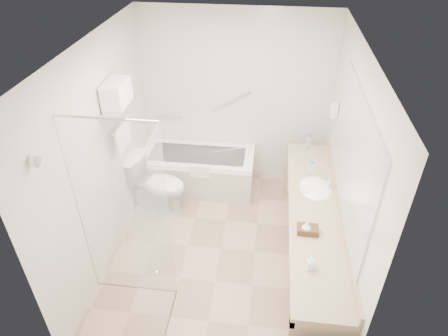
# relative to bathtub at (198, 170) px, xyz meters

# --- Properties ---
(floor) EXTENTS (3.20, 3.20, 0.00)m
(floor) POSITION_rel_bathtub_xyz_m (0.50, -1.24, -0.28)
(floor) COLOR tan
(floor) RESTS_ON ground
(ceiling) EXTENTS (2.60, 3.20, 0.10)m
(ceiling) POSITION_rel_bathtub_xyz_m (0.50, -1.24, 2.22)
(ceiling) COLOR white
(ceiling) RESTS_ON wall_back
(wall_back) EXTENTS (2.60, 0.10, 2.50)m
(wall_back) POSITION_rel_bathtub_xyz_m (0.50, 0.36, 0.97)
(wall_back) COLOR beige
(wall_back) RESTS_ON ground
(wall_front) EXTENTS (2.60, 0.10, 2.50)m
(wall_front) POSITION_rel_bathtub_xyz_m (0.50, -2.84, 0.97)
(wall_front) COLOR beige
(wall_front) RESTS_ON ground
(wall_left) EXTENTS (0.10, 3.20, 2.50)m
(wall_left) POSITION_rel_bathtub_xyz_m (-0.80, -1.24, 0.97)
(wall_left) COLOR beige
(wall_left) RESTS_ON ground
(wall_right) EXTENTS (0.10, 3.20, 2.50)m
(wall_right) POSITION_rel_bathtub_xyz_m (1.80, -1.24, 0.97)
(wall_right) COLOR beige
(wall_right) RESTS_ON ground
(bathtub) EXTENTS (1.60, 0.73, 0.59)m
(bathtub) POSITION_rel_bathtub_xyz_m (0.00, 0.00, 0.00)
(bathtub) COLOR white
(bathtub) RESTS_ON floor
(grab_bar_short) EXTENTS (0.40, 0.03, 0.03)m
(grab_bar_short) POSITION_rel_bathtub_xyz_m (-0.45, 0.32, 0.67)
(grab_bar_short) COLOR silver
(grab_bar_short) RESTS_ON wall_back
(grab_bar_long) EXTENTS (0.53, 0.03, 0.33)m
(grab_bar_long) POSITION_rel_bathtub_xyz_m (0.45, 0.32, 0.97)
(grab_bar_long) COLOR silver
(grab_bar_long) RESTS_ON wall_back
(shower_enclosure) EXTENTS (0.96, 0.91, 2.11)m
(shower_enclosure) POSITION_rel_bathtub_xyz_m (-0.13, -2.16, 0.79)
(shower_enclosure) COLOR silver
(shower_enclosure) RESTS_ON floor
(towel_shelf) EXTENTS (0.24, 0.55, 0.81)m
(towel_shelf) POSITION_rel_bathtub_xyz_m (-0.67, -0.89, 1.48)
(towel_shelf) COLOR silver
(towel_shelf) RESTS_ON wall_left
(vanity_counter) EXTENTS (0.55, 2.70, 0.95)m
(vanity_counter) POSITION_rel_bathtub_xyz_m (1.52, -1.39, 0.36)
(vanity_counter) COLOR tan
(vanity_counter) RESTS_ON floor
(sink) EXTENTS (0.40, 0.52, 0.14)m
(sink) POSITION_rel_bathtub_xyz_m (1.55, -0.99, 0.54)
(sink) COLOR white
(sink) RESTS_ON vanity_counter
(faucet) EXTENTS (0.03, 0.03, 0.14)m
(faucet) POSITION_rel_bathtub_xyz_m (1.70, -0.99, 0.65)
(faucet) COLOR silver
(faucet) RESTS_ON vanity_counter
(mirror) EXTENTS (0.02, 2.00, 1.20)m
(mirror) POSITION_rel_bathtub_xyz_m (1.79, -1.39, 1.27)
(mirror) COLOR #ADB1BA
(mirror) RESTS_ON wall_right
(hairdryer_unit) EXTENTS (0.08, 0.10, 0.18)m
(hairdryer_unit) POSITION_rel_bathtub_xyz_m (1.75, -0.19, 1.17)
(hairdryer_unit) COLOR silver
(hairdryer_unit) RESTS_ON wall_right
(toilet) EXTENTS (0.88, 0.60, 0.80)m
(toilet) POSITION_rel_bathtub_xyz_m (-0.45, -0.57, 0.12)
(toilet) COLOR white
(toilet) RESTS_ON floor
(amenity_basket) EXTENTS (0.21, 0.14, 0.07)m
(amenity_basket) POSITION_rel_bathtub_xyz_m (1.43, -1.73, 0.61)
(amenity_basket) COLOR #4F351C
(amenity_basket) RESTS_ON vanity_counter
(soap_bottle_a) EXTENTS (0.09, 0.16, 0.07)m
(soap_bottle_a) POSITION_rel_bathtub_xyz_m (1.43, -2.20, 0.61)
(soap_bottle_a) COLOR silver
(soap_bottle_a) RESTS_ON vanity_counter
(soap_bottle_b) EXTENTS (0.15, 0.16, 0.10)m
(soap_bottle_b) POSITION_rel_bathtub_xyz_m (1.41, -1.74, 0.63)
(soap_bottle_b) COLOR silver
(soap_bottle_b) RESTS_ON vanity_counter
(water_bottle_left) EXTENTS (0.07, 0.07, 0.22)m
(water_bottle_left) POSITION_rel_bathtub_xyz_m (1.51, -0.14, 0.67)
(water_bottle_left) COLOR silver
(water_bottle_left) RESTS_ON vanity_counter
(water_bottle_mid) EXTENTS (0.07, 0.07, 0.22)m
(water_bottle_mid) POSITION_rel_bathtub_xyz_m (1.51, -0.77, 0.67)
(water_bottle_mid) COLOR silver
(water_bottle_mid) RESTS_ON vanity_counter
(water_bottle_right) EXTENTS (0.06, 0.06, 0.21)m
(water_bottle_right) POSITION_rel_bathtub_xyz_m (1.50, -0.14, 0.67)
(water_bottle_right) COLOR silver
(water_bottle_right) RESTS_ON vanity_counter
(drinking_glass_near) EXTENTS (0.08, 0.08, 0.08)m
(drinking_glass_near) POSITION_rel_bathtub_xyz_m (1.43, -1.10, 0.62)
(drinking_glass_near) COLOR silver
(drinking_glass_near) RESTS_ON vanity_counter
(drinking_glass_far) EXTENTS (0.07, 0.07, 0.08)m
(drinking_glass_far) POSITION_rel_bathtub_xyz_m (1.49, -0.77, 0.62)
(drinking_glass_far) COLOR silver
(drinking_glass_far) RESTS_ON vanity_counter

